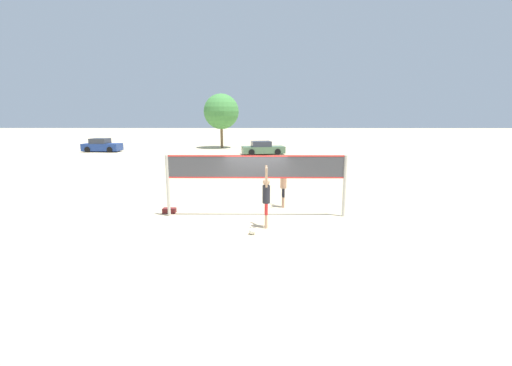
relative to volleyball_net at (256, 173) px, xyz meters
The scene contains 9 objects.
ground_plane 1.80m from the volleyball_net, ahead, with size 200.00×200.00×0.00m, color #C6B28C.
volleyball_net is the anchor object (origin of this frame).
player_spiker 1.63m from the volleyball_net, 75.26° to the right, with size 0.28×0.73×2.29m.
player_blocker 1.97m from the volleyball_net, 49.07° to the left, with size 0.28×0.71×2.17m.
volleyball 2.79m from the volleyball_net, 92.97° to the right, with size 0.24×0.24×0.24m.
gear_bag 4.09m from the volleyball_net, behind, with size 0.54×0.32×0.20m.
parked_car_near 23.04m from the volleyball_net, 88.69° to the left, with size 4.72×2.52×1.40m.
parked_car_mid 31.17m from the volleyball_net, 125.09° to the left, with size 4.22×2.11×1.52m.
tree_left_cluster 30.83m from the volleyball_net, 98.69° to the left, with size 4.42×4.42×6.79m.
Camera 1 is at (0.11, -13.62, 4.08)m, focal length 24.00 mm.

